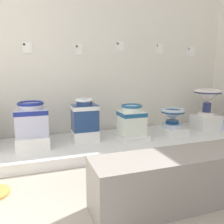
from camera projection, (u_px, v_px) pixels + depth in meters
name	position (u px, v px, depth m)	size (l,w,h in m)	color
ground_plane	(169.00, 211.00, 1.70)	(6.10, 5.41, 0.02)	#A3998C
wall_back	(97.00, 36.00, 3.23)	(4.30, 0.06, 2.92)	silver
display_platform	(109.00, 144.00, 3.00)	(3.65, 0.94, 0.12)	white
plinth_block_broad_patterned	(33.00, 141.00, 2.69)	(0.36, 0.40, 0.14)	white
antique_toilet_broad_patterned	(32.00, 118.00, 2.64)	(0.36, 0.30, 0.39)	silver
plinth_block_squat_floral	(85.00, 135.00, 2.94)	(0.31, 0.28, 0.13)	white
antique_toilet_squat_floral	(85.00, 114.00, 2.89)	(0.32, 0.25, 0.40)	navy
plinth_block_slender_white	(131.00, 136.00, 3.03)	(0.37, 0.40, 0.06)	white
antique_toilet_slender_white	(131.00, 119.00, 2.99)	(0.31, 0.30, 0.39)	white
plinth_block_tall_cobalt	(172.00, 130.00, 3.28)	(0.32, 0.38, 0.09)	white
antique_toilet_tall_cobalt	(173.00, 116.00, 3.24)	(0.34, 0.34, 0.26)	silver
plinth_block_rightmost	(206.00, 122.00, 3.50)	(0.35, 0.32, 0.21)	white
antique_toilet_rightmost	(208.00, 97.00, 3.43)	(0.39, 0.39, 0.39)	white
info_placard_second	(27.00, 48.00, 2.93)	(0.12, 0.01, 0.14)	white
info_placard_third	(79.00, 49.00, 3.14)	(0.09, 0.01, 0.14)	white
info_placard_fourth	(120.00, 47.00, 3.33)	(0.11, 0.01, 0.14)	white
info_placard_fifth	(159.00, 49.00, 3.53)	(0.12, 0.01, 0.14)	white
info_placard_sixth	(191.00, 51.00, 3.73)	(0.14, 0.01, 0.14)	white
museum_bench	(176.00, 180.00, 1.73)	(1.28, 0.36, 0.40)	gray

